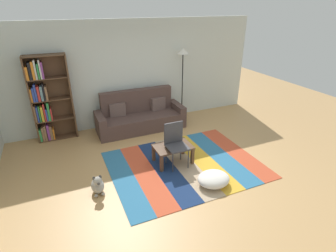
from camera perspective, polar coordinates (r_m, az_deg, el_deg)
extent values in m
plane|color=tan|center=(5.52, 1.90, -8.50)|extent=(14.00, 14.00, 0.00)
cube|color=silver|center=(7.18, -6.89, 11.20)|extent=(6.80, 0.10, 2.70)
cube|color=teal|center=(5.18, -9.36, -11.31)|extent=(0.43, 2.32, 0.01)
cube|color=#C64C2D|center=(5.27, -4.81, -10.30)|extent=(0.43, 2.32, 0.01)
cube|color=navy|center=(5.40, -0.47, -9.28)|extent=(0.43, 2.32, 0.01)
cube|color=tan|center=(5.55, 3.63, -8.26)|extent=(0.43, 2.32, 0.01)
cube|color=gold|center=(5.73, 7.46, -7.26)|extent=(0.43, 2.32, 0.01)
cube|color=teal|center=(5.94, 11.04, -6.30)|extent=(0.43, 2.32, 0.01)
cube|color=#C64C2D|center=(6.17, 14.34, -5.38)|extent=(0.43, 2.32, 0.01)
cube|color=#4C3833|center=(6.98, -5.79, 0.85)|extent=(1.90, 0.80, 0.40)
cube|color=#4C3833|center=(7.06, -6.74, 5.46)|extent=(1.90, 0.20, 0.60)
cube|color=#4C3833|center=(6.74, -14.23, -0.02)|extent=(0.18, 0.80, 0.56)
cube|color=#4C3833|center=(7.30, 1.95, 2.77)|extent=(0.18, 0.80, 0.56)
cube|color=brown|center=(6.87, -10.75, 3.38)|extent=(0.42, 0.19, 0.36)
cube|color=brown|center=(7.17, -2.19, 4.74)|extent=(0.42, 0.19, 0.36)
cube|color=brown|center=(6.77, -27.29, 4.69)|extent=(0.04, 0.28, 2.02)
cube|color=brown|center=(6.76, -20.04, 5.95)|extent=(0.04, 0.28, 2.02)
cube|color=brown|center=(6.88, -23.71, 5.67)|extent=(0.90, 0.01, 2.02)
cube|color=brown|center=(7.11, -22.31, -2.19)|extent=(0.86, 0.28, 0.02)
cube|color=brown|center=(6.92, -22.97, 1.47)|extent=(0.86, 0.28, 0.02)
cube|color=brown|center=(6.75, -23.67, 5.33)|extent=(0.86, 0.28, 0.02)
cube|color=brown|center=(6.62, -24.41, 9.36)|extent=(0.86, 0.28, 0.02)
cube|color=brown|center=(6.52, -25.19, 13.53)|extent=(0.86, 0.28, 0.02)
cube|color=green|center=(7.04, -25.63, -1.70)|extent=(0.05, 0.20, 0.29)
cube|color=#8C6647|center=(7.05, -25.20, -1.34)|extent=(0.05, 0.25, 0.34)
cube|color=#8C6647|center=(7.01, -24.79, -1.27)|extent=(0.05, 0.19, 0.37)
cube|color=purple|center=(7.03, -24.29, -1.07)|extent=(0.05, 0.24, 0.38)
cube|color=#8C6647|center=(7.03, -23.80, -1.11)|extent=(0.05, 0.24, 0.34)
cube|color=orange|center=(7.03, -23.32, -1.40)|extent=(0.03, 0.20, 0.26)
cube|color=#8C6647|center=(6.84, -26.55, 2.41)|extent=(0.03, 0.21, 0.39)
cube|color=#334CB2|center=(6.82, -26.18, 2.29)|extent=(0.03, 0.17, 0.36)
cube|color=green|center=(6.86, -25.82, 2.52)|extent=(0.03, 0.25, 0.37)
cube|color=gold|center=(6.84, -25.38, 2.50)|extent=(0.05, 0.23, 0.36)
cube|color=red|center=(6.80, -24.97, 2.72)|extent=(0.03, 0.17, 0.42)
cube|color=#334CB2|center=(6.84, -24.56, 2.30)|extent=(0.03, 0.20, 0.28)
cube|color=green|center=(6.80, -24.25, 2.89)|extent=(0.05, 0.17, 0.43)
cube|color=red|center=(6.85, -23.76, 2.51)|extent=(0.03, 0.23, 0.29)
cube|color=orange|center=(6.71, -27.27, 5.97)|extent=(0.03, 0.23, 0.30)
cube|color=#334CB2|center=(6.67, -26.92, 6.04)|extent=(0.04, 0.17, 0.32)
cube|color=#334CB2|center=(6.67, -26.55, 6.41)|extent=(0.04, 0.19, 0.39)
cube|color=red|center=(6.68, -26.04, 6.33)|extent=(0.05, 0.20, 0.34)
cube|color=#668C99|center=(6.68, -25.49, 6.40)|extent=(0.05, 0.21, 0.33)
cube|color=black|center=(6.68, -25.10, 6.70)|extent=(0.03, 0.23, 0.38)
cube|color=#8C6647|center=(6.70, -24.67, 6.54)|extent=(0.05, 0.25, 0.32)
cube|color=orange|center=(6.58, -28.02, 9.99)|extent=(0.05, 0.21, 0.29)
cube|color=black|center=(6.57, -27.51, 10.46)|extent=(0.05, 0.22, 0.37)
cube|color=orange|center=(6.55, -27.01, 10.59)|extent=(0.05, 0.20, 0.39)
cube|color=silver|center=(6.55, -26.60, 10.80)|extent=(0.04, 0.21, 0.42)
cube|color=green|center=(6.56, -26.10, 10.54)|extent=(0.03, 0.22, 0.33)
cube|color=silver|center=(6.55, -25.78, 10.96)|extent=(0.03, 0.22, 0.42)
cube|color=purple|center=(6.56, -25.41, 10.78)|extent=(0.04, 0.22, 0.36)
cube|color=#513826|center=(5.43, 1.06, -4.46)|extent=(0.77, 0.51, 0.04)
cube|color=#513826|center=(5.25, -1.38, -8.07)|extent=(0.06, 0.06, 0.34)
cube|color=#513826|center=(5.50, 5.27, -6.47)|extent=(0.06, 0.06, 0.34)
cube|color=#513826|center=(5.59, -3.10, -5.84)|extent=(0.06, 0.06, 0.34)
cube|color=#513826|center=(5.83, 3.22, -4.44)|extent=(0.06, 0.06, 0.34)
ellipsoid|color=white|center=(5.00, 9.75, -11.13)|extent=(0.60, 0.52, 0.23)
ellipsoid|color=#9E998E|center=(4.92, -14.87, -12.28)|extent=(0.22, 0.30, 0.26)
sphere|color=#9E998E|center=(4.74, -14.87, -11.32)|extent=(0.15, 0.15, 0.15)
ellipsoid|color=#474440|center=(4.69, -14.73, -11.82)|extent=(0.06, 0.07, 0.05)
ellipsoid|color=#474440|center=(4.72, -15.62, -10.79)|extent=(0.05, 0.04, 0.08)
ellipsoid|color=#474440|center=(4.73, -14.36, -10.55)|extent=(0.05, 0.04, 0.08)
sphere|color=#9E998E|center=(4.87, -15.16, -14.26)|extent=(0.06, 0.06, 0.06)
sphere|color=#9E998E|center=(4.88, -13.74, -13.99)|extent=(0.06, 0.06, 0.06)
cylinder|color=black|center=(7.75, 2.92, 1.96)|extent=(0.26, 0.26, 0.02)
cylinder|color=black|center=(7.44, 3.07, 8.42)|extent=(0.03, 0.03, 1.79)
cone|color=white|center=(7.23, 3.25, 15.79)|extent=(0.32, 0.32, 0.14)
cube|color=black|center=(5.47, 0.95, -3.91)|extent=(0.10, 0.16, 0.02)
cube|color=#38383D|center=(5.29, 1.97, -4.52)|extent=(0.40, 0.40, 0.03)
cube|color=#38383D|center=(5.32, 1.17, -1.39)|extent=(0.40, 0.03, 0.44)
cylinder|color=#38383D|center=(5.21, 1.04, -7.92)|extent=(0.02, 0.02, 0.42)
cylinder|color=#38383D|center=(5.34, 4.38, -7.10)|extent=(0.02, 0.02, 0.42)
cylinder|color=#38383D|center=(5.47, -0.45, -6.15)|extent=(0.02, 0.02, 0.42)
cylinder|color=#38383D|center=(5.60, 2.76, -5.41)|extent=(0.02, 0.02, 0.42)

